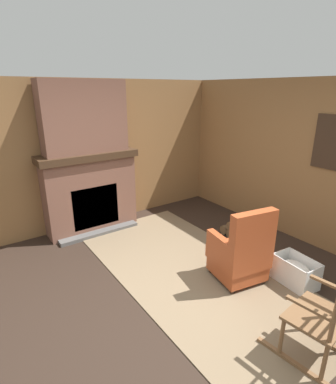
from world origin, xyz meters
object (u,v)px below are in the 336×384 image
object	(u,v)px
armchair	(240,254)
firewood_stack	(237,230)
oil_lamp_vase	(72,147)
storage_case	(108,145)
decorative_plate_on_mantel	(84,144)
rocking_chair	(321,321)
laundry_basket	(296,271)

from	to	relation	value
armchair	firewood_stack	size ratio (longest dim) A/B	2.05
firewood_stack	oil_lamp_vase	world-z (taller)	oil_lamp_vase
oil_lamp_vase	storage_case	size ratio (longest dim) A/B	1.41
firewood_stack	storage_case	bearing A→B (deg)	-139.52
storage_case	decorative_plate_on_mantel	bearing A→B (deg)	-92.87
storage_case	oil_lamp_vase	bearing A→B (deg)	-90.01
decorative_plate_on_mantel	storage_case	bearing A→B (deg)	87.13
rocking_chair	decorative_plate_on_mantel	size ratio (longest dim) A/B	4.26
firewood_stack	storage_case	distance (m)	2.55
laundry_basket	storage_case	distance (m)	3.38
armchair	oil_lamp_vase	bearing A→B (deg)	35.27
armchair	firewood_stack	distance (m)	1.25
oil_lamp_vase	storage_case	distance (m)	0.61
firewood_stack	oil_lamp_vase	bearing A→B (deg)	-129.45
oil_lamp_vase	laundry_basket	bearing A→B (deg)	29.32
oil_lamp_vase	decorative_plate_on_mantel	bearing A→B (deg)	95.59
oil_lamp_vase	storage_case	bearing A→B (deg)	89.99
armchair	laundry_basket	distance (m)	0.71
armchair	decorative_plate_on_mantel	distance (m)	2.92
oil_lamp_vase	decorative_plate_on_mantel	distance (m)	0.21
storage_case	rocking_chair	bearing A→B (deg)	3.66
decorative_plate_on_mantel	oil_lamp_vase	bearing A→B (deg)	-84.41
storage_case	decorative_plate_on_mantel	world-z (taller)	decorative_plate_on_mantel
laundry_basket	oil_lamp_vase	distance (m)	3.63
armchair	storage_case	distance (m)	2.78
rocking_chair	storage_case	distance (m)	3.85
oil_lamp_vase	decorative_plate_on_mantel	xyz separation A→B (m)	(-0.02, 0.20, 0.02)
armchair	rocking_chair	world-z (taller)	rocking_chair
laundry_basket	storage_case	bearing A→B (deg)	-160.32
firewood_stack	decorative_plate_on_mantel	xyz separation A→B (m)	(-1.69, -1.83, 1.35)
armchair	storage_case	world-z (taller)	storage_case
laundry_basket	rocking_chair	bearing A→B (deg)	-47.97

